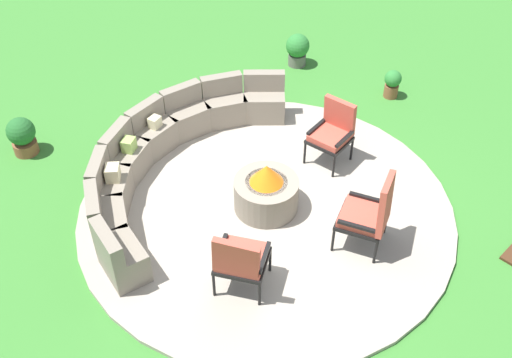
# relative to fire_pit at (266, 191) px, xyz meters

# --- Properties ---
(ground_plane) EXTENTS (24.00, 24.00, 0.00)m
(ground_plane) POSITION_rel_fire_pit_xyz_m (0.00, 0.00, -0.35)
(ground_plane) COLOR #387A2D
(patio_circle) EXTENTS (5.21, 5.21, 0.06)m
(patio_circle) POSITION_rel_fire_pit_xyz_m (0.00, 0.00, -0.32)
(patio_circle) COLOR #9E9384
(patio_circle) RESTS_ON ground_plane
(fire_pit) EXTENTS (0.89, 0.89, 0.75)m
(fire_pit) POSITION_rel_fire_pit_xyz_m (0.00, 0.00, 0.00)
(fire_pit) COLOR gray
(fire_pit) RESTS_ON patio_circle
(curved_stone_bench) EXTENTS (4.24, 2.32, 0.78)m
(curved_stone_bench) POSITION_rel_fire_pit_xyz_m (-0.50, 1.58, 0.02)
(curved_stone_bench) COLOR gray
(curved_stone_bench) RESTS_ON patio_circle
(lounge_chair_front_left) EXTENTS (0.80, 0.81, 1.02)m
(lounge_chair_front_left) POSITION_rel_fire_pit_xyz_m (-1.23, -0.78, 0.24)
(lounge_chair_front_left) COLOR black
(lounge_chair_front_left) RESTS_ON patio_circle
(lounge_chair_front_right) EXTENTS (0.80, 0.81, 1.14)m
(lounge_chair_front_right) POSITION_rel_fire_pit_xyz_m (0.44, -1.40, 0.27)
(lounge_chair_front_right) COLOR black
(lounge_chair_front_right) RESTS_ON patio_circle
(lounge_chair_back_left) EXTENTS (0.63, 0.61, 1.00)m
(lounge_chair_back_left) POSITION_rel_fire_pit_xyz_m (1.45, 0.05, 0.24)
(lounge_chair_back_left) COLOR black
(lounge_chair_back_left) RESTS_ON patio_circle
(potted_plant_0) EXTENTS (0.43, 0.43, 0.62)m
(potted_plant_0) POSITION_rel_fire_pit_xyz_m (-1.75, 3.52, -0.02)
(potted_plant_0) COLOR brown
(potted_plant_0) RESTS_ON ground_plane
(potted_plant_1) EXTENTS (0.44, 0.44, 0.62)m
(potted_plant_1) POSITION_rel_fire_pit_xyz_m (3.19, 2.34, -0.02)
(potted_plant_1) COLOR #605B56
(potted_plant_1) RESTS_ON ground_plane
(potted_plant_2) EXTENTS (0.29, 0.29, 0.51)m
(potted_plant_2) POSITION_rel_fire_pit_xyz_m (3.57, 0.47, -0.08)
(potted_plant_2) COLOR brown
(potted_plant_2) RESTS_ON ground_plane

